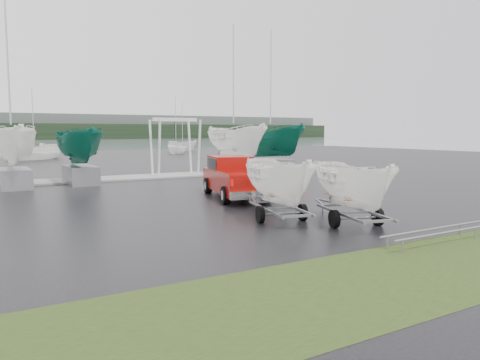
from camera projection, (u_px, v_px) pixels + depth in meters
ground_plane at (208, 205)px, 20.24m from camera, size 120.00×120.00×0.00m
lake at (9, 145)px, 105.80m from camera, size 300.00×300.00×0.00m
grass_verge at (422, 270)px, 10.83m from camera, size 40.00×40.00×0.00m
dock at (121, 178)px, 31.36m from camera, size 30.00×3.00×0.12m
pickup_truck at (233, 176)px, 22.81m from camera, size 3.44×6.20×1.96m
trailer_hitched at (280, 142)px, 16.45m from camera, size 2.20×3.78×5.23m
trailer_parked at (355, 145)px, 15.61m from camera, size 2.20×3.79×5.02m
boat_hoist at (175, 139)px, 33.10m from camera, size 3.30×2.18×4.12m
keelboat_0 at (11, 120)px, 25.90m from camera, size 2.40×3.20×10.57m
keelboat_1 at (79, 125)px, 27.94m from camera, size 2.27×3.20×7.14m
keelboat_2 at (237, 119)px, 33.22m from camera, size 2.56×3.20×10.73m
keelboat_3 at (274, 119)px, 35.22m from camera, size 2.57×3.20×10.74m
mast_rack_2 at (468, 226)px, 14.10m from camera, size 7.00×0.56×0.06m
moored_boat_1 at (35, 160)px, 52.46m from camera, size 4.26×4.25×11.98m
moored_boat_2 at (176, 153)px, 66.61m from camera, size 2.35×2.40×10.72m
moored_boat_3 at (183, 150)px, 78.41m from camera, size 3.14×3.20×11.52m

